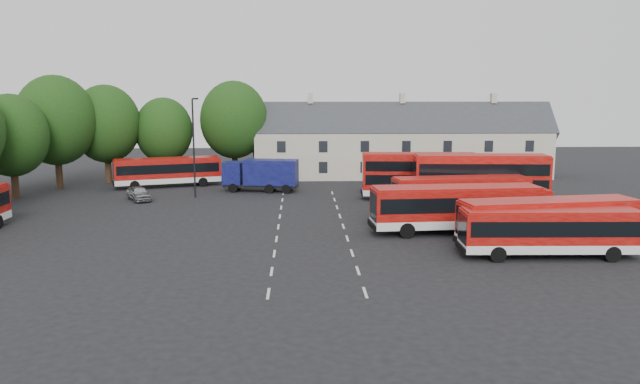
{
  "coord_description": "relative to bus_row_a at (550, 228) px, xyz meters",
  "views": [
    {
      "loc": [
        1.62,
        -44.84,
        10.28
      ],
      "look_at": [
        3.31,
        5.03,
        2.2
      ],
      "focal_mm": 35.0,
      "sensor_mm": 36.0,
      "label": 1
    }
  ],
  "objects": [
    {
      "name": "bus_row_e",
      "position": [
        -2.03,
        13.69,
        0.08
      ],
      "size": [
        11.61,
        3.94,
        3.22
      ],
      "rotation": [
        0.0,
        0.0,
        0.12
      ],
      "color": "silver",
      "rests_on": "ground"
    },
    {
      "name": "bus_north",
      "position": [
        -29.83,
        30.21,
        0.04
      ],
      "size": [
        11.4,
        5.98,
        3.16
      ],
      "rotation": [
        0.0,
        0.0,
        0.33
      ],
      "color": "silver",
      "rests_on": "ground"
    },
    {
      "name": "treeline",
      "position": [
        -37.93,
        26.86,
        4.83
      ],
      "size": [
        29.92,
        32.59,
        12.01
      ],
      "color": "black",
      "rests_on": "ground"
    },
    {
      "name": "silver_car",
      "position": [
        -30.84,
        21.67,
        -1.17
      ],
      "size": [
        3.37,
        4.32,
        1.37
      ],
      "primitive_type": "imported",
      "rotation": [
        0.0,
        0.0,
        0.5
      ],
      "color": "#A0A3A7",
      "rests_on": "ground"
    },
    {
      "name": "lane_markings",
      "position": [
        -14.69,
        9.5,
        -1.85
      ],
      "size": [
        5.15,
        33.8,
        0.01
      ],
      "color": "beige",
      "rests_on": "ground"
    },
    {
      "name": "bus_row_a",
      "position": [
        0.0,
        0.0,
        0.0
      ],
      "size": [
        10.98,
        2.81,
        3.09
      ],
      "rotation": [
        0.0,
        0.0,
        -0.03
      ],
      "color": "silver",
      "rests_on": "ground"
    },
    {
      "name": "ground",
      "position": [
        -17.19,
        7.5,
        -1.86
      ],
      "size": [
        140.0,
        140.0,
        0.0
      ],
      "primitive_type": "plane",
      "color": "black",
      "rests_on": "ground"
    },
    {
      "name": "bus_dd_south",
      "position": [
        0.49,
        16.74,
        0.87
      ],
      "size": [
        11.82,
        3.44,
        4.78
      ],
      "rotation": [
        0.0,
        0.0,
        -0.07
      ],
      "color": "silver",
      "rests_on": "ground"
    },
    {
      "name": "box_truck",
      "position": [
        -19.42,
        26.65,
        0.01
      ],
      "size": [
        7.89,
        3.61,
        3.32
      ],
      "rotation": [
        0.0,
        0.0,
        -0.17
      ],
      "color": "black",
      "rests_on": "ground"
    },
    {
      "name": "bus_row_c",
      "position": [
        -4.14,
        6.97,
        0.23
      ],
      "size": [
        12.45,
        3.72,
        3.47
      ],
      "rotation": [
        0.0,
        0.0,
        0.07
      ],
      "color": "silver",
      "rests_on": "ground"
    },
    {
      "name": "bus_row_b",
      "position": [
        0.71,
        2.0,
        0.15
      ],
      "size": [
        12.06,
        4.24,
        3.34
      ],
      "rotation": [
        0.0,
        0.0,
        0.13
      ],
      "color": "silver",
      "rests_on": "ground"
    },
    {
      "name": "bus_dd_north",
      "position": [
        -4.06,
        21.33,
        0.69
      ],
      "size": [
        11.02,
        3.16,
        4.46
      ],
      "rotation": [
        0.0,
        0.0,
        -0.06
      ],
      "color": "silver",
      "rests_on": "ground"
    },
    {
      "name": "terrace_houses",
      "position": [
        -3.19,
        37.5,
        2.01
      ],
      "size": [
        35.7,
        7.13,
        10.06
      ],
      "color": "beige",
      "rests_on": "ground"
    },
    {
      "name": "bus_row_d",
      "position": [
        -1.4,
        9.52,
        -0.14
      ],
      "size": [
        10.16,
        2.68,
        2.85
      ],
      "rotation": [
        0.0,
        0.0,
        0.04
      ],
      "color": "silver",
      "rests_on": "ground"
    },
    {
      "name": "lamppost",
      "position": [
        -25.73,
        23.21,
        3.3
      ],
      "size": [
        0.67,
        0.34,
        9.67
      ],
      "rotation": [
        0.0,
        0.0,
        0.18
      ],
      "color": "black",
      "rests_on": "ground"
    }
  ]
}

